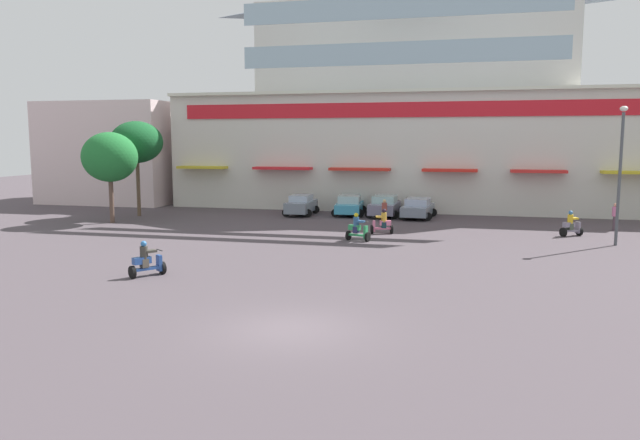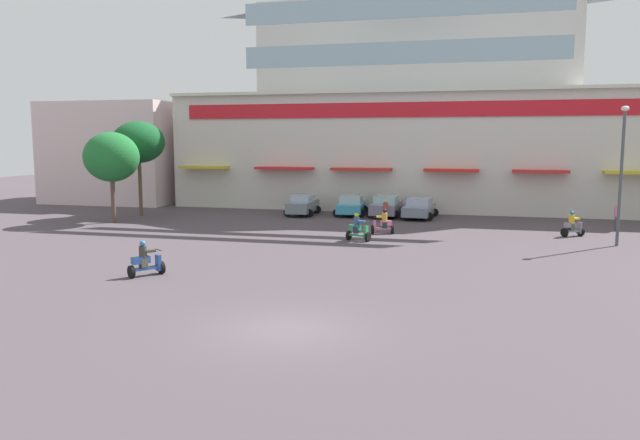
# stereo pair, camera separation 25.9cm
# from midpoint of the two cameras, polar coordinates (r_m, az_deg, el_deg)

# --- Properties ---
(ground_plane) EXTENTS (128.00, 128.00, 0.00)m
(ground_plane) POSITION_cam_midpoint_polar(r_m,az_deg,el_deg) (31.01, 3.93, -2.99)
(ground_plane) COLOR #4C4248
(colonial_building) EXTENTS (38.63, 17.08, 18.88)m
(colonial_building) POSITION_cam_midpoint_polar(r_m,az_deg,el_deg) (53.59, 8.48, 10.13)
(colonial_building) COLOR silver
(colonial_building) RESTS_ON ground
(flank_building_left) EXTENTS (11.61, 10.96, 8.83)m
(flank_building_left) POSITION_cam_midpoint_polar(r_m,az_deg,el_deg) (60.03, -17.64, 5.96)
(flank_building_left) COLOR beige
(flank_building_left) RESTS_ON ground
(plaza_tree_0) EXTENTS (3.75, 3.91, 6.94)m
(plaza_tree_0) POSITION_cam_midpoint_polar(r_m,az_deg,el_deg) (47.29, -16.72, 6.87)
(plaza_tree_0) COLOR brown
(plaza_tree_0) RESTS_ON ground
(plaza_tree_2) EXTENTS (3.74, 3.49, 6.10)m
(plaza_tree_2) POSITION_cam_midpoint_polar(r_m,az_deg,el_deg) (43.88, -19.00, 5.49)
(plaza_tree_2) COLOR brown
(plaza_tree_2) RESTS_ON ground
(parked_car_0) EXTENTS (2.28, 3.93, 1.51)m
(parked_car_0) POSITION_cam_midpoint_polar(r_m,az_deg,el_deg) (46.02, -1.91, 1.40)
(parked_car_0) COLOR slate
(parked_car_0) RESTS_ON ground
(parked_car_1) EXTENTS (2.65, 4.29, 1.48)m
(parked_car_1) POSITION_cam_midpoint_polar(r_m,az_deg,el_deg) (46.06, 2.57, 1.37)
(parked_car_1) COLOR #3997BE
(parked_car_1) RESTS_ON ground
(parked_car_2) EXTENTS (2.48, 4.22, 1.54)m
(parked_car_2) POSITION_cam_midpoint_polar(r_m,az_deg,el_deg) (45.44, 5.82, 1.30)
(parked_car_2) COLOR slate
(parked_car_2) RESTS_ON ground
(parked_car_3) EXTENTS (2.60, 4.33, 1.44)m
(parked_car_3) POSITION_cam_midpoint_polar(r_m,az_deg,el_deg) (44.72, 8.84, 1.10)
(parked_car_3) COLOR gray
(parked_car_3) RESTS_ON ground
(scooter_rider_0) EXTENTS (1.27, 1.49, 1.49)m
(scooter_rider_0) POSITION_cam_midpoint_polar(r_m,az_deg,el_deg) (26.50, -15.98, -3.71)
(scooter_rider_0) COLOR black
(scooter_rider_0) RESTS_ON ground
(scooter_rider_1) EXTENTS (1.41, 0.85, 1.57)m
(scooter_rider_1) POSITION_cam_midpoint_polar(r_m,az_deg,el_deg) (34.40, 3.28, -0.85)
(scooter_rider_1) COLOR black
(scooter_rider_1) RESTS_ON ground
(scooter_rider_2) EXTENTS (1.41, 0.84, 1.51)m
(scooter_rider_2) POSITION_cam_midpoint_polar(r_m,az_deg,el_deg) (37.10, 5.56, -0.34)
(scooter_rider_2) COLOR black
(scooter_rider_2) RESTS_ON ground
(scooter_rider_3) EXTENTS (1.38, 1.16, 1.51)m
(scooter_rider_3) POSITION_cam_midpoint_polar(r_m,az_deg,el_deg) (38.82, 21.99, -0.48)
(scooter_rider_3) COLOR black
(scooter_rider_3) RESTS_ON ground
(pedestrian_0) EXTENTS (0.52, 0.52, 1.56)m
(pedestrian_0) POSITION_cam_midpoint_polar(r_m,az_deg,el_deg) (42.29, 5.78, 0.99)
(pedestrian_0) COLOR #30333E
(pedestrian_0) RESTS_ON ground
(pedestrian_1) EXTENTS (0.47, 0.47, 1.71)m
(pedestrian_1) POSITION_cam_midpoint_polar(r_m,az_deg,el_deg) (42.26, 25.41, 0.43)
(pedestrian_1) COLOR #513D48
(pedestrian_1) RESTS_ON ground
(streetlamp_near) EXTENTS (0.40, 0.40, 7.33)m
(streetlamp_near) POSITION_cam_midpoint_polar(r_m,az_deg,el_deg) (36.07, 25.78, 4.54)
(streetlamp_near) COLOR #474C51
(streetlamp_near) RESTS_ON ground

